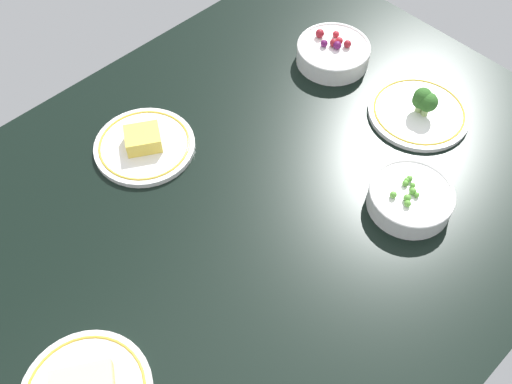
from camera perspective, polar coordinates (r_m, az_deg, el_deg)
dining_table at (r=120.71cm, az=0.00°, el=-1.12°), size 137.98×105.20×4.00cm
plate_cheese at (r=128.43cm, az=-10.63°, el=4.49°), size 21.38×21.38×4.73cm
plate_broccoli at (r=137.32cm, az=15.39°, el=7.60°), size 22.33×22.33×7.38cm
bowl_peas at (r=119.91cm, az=14.54°, el=-0.54°), size 16.67×16.67×5.65cm
bowl_berries at (r=145.66cm, az=7.38°, el=13.08°), size 17.32×17.32×6.54cm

